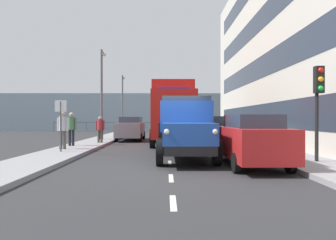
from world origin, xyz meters
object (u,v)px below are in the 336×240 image
(car_red_kerbside_near, at_px, (250,139))
(pedestrian_near_railing, at_px, (71,126))
(car_grey_oppositeside_0, at_px, (131,128))
(pedestrian_by_lamp, at_px, (101,126))
(lamp_post_far, at_px, (123,98))
(car_black_kerbside_1, at_px, (218,131))
(truck_vintage_blue, at_px, (186,130))
(lamp_post_promenade, at_px, (102,86))
(traffic_light_near, at_px, (318,93))
(lorry_cargo_red, at_px, (173,111))
(pedestrian_in_dark_coat, at_px, (63,127))
(street_sign, at_px, (61,117))
(pedestrian_couple_b, at_px, (100,127))
(car_silver_kerbside_2, at_px, (206,129))

(car_red_kerbside_near, distance_m, pedestrian_near_railing, 9.90)
(car_grey_oppositeside_0, distance_m, pedestrian_by_lamp, 2.25)
(pedestrian_by_lamp, bearing_deg, car_red_kerbside_near, 123.84)
(car_red_kerbside_near, relative_size, pedestrian_by_lamp, 2.89)
(lamp_post_far, bearing_deg, car_black_kerbside_1, 114.81)
(truck_vintage_blue, bearing_deg, lamp_post_promenade, -62.34)
(car_grey_oppositeside_0, bearing_deg, car_black_kerbside_1, 134.36)
(traffic_light_near, height_order, lamp_post_promenade, lamp_post_promenade)
(car_red_kerbside_near, distance_m, lamp_post_far, 24.31)
(lorry_cargo_red, height_order, pedestrian_by_lamp, lorry_cargo_red)
(truck_vintage_blue, relative_size, lamp_post_promenade, 0.89)
(lamp_post_far, bearing_deg, car_red_kerbside_near, 108.28)
(truck_vintage_blue, bearing_deg, traffic_light_near, 162.08)
(pedestrian_near_railing, distance_m, pedestrian_by_lamp, 5.10)
(truck_vintage_blue, xyz_separation_m, pedestrian_in_dark_coat, (5.67, -2.90, 0.03))
(pedestrian_by_lamp, relative_size, street_sign, 0.70)
(truck_vintage_blue, relative_size, lorry_cargo_red, 0.69)
(truck_vintage_blue, distance_m, car_grey_oppositeside_0, 11.26)
(car_black_kerbside_1, distance_m, pedestrian_by_lamp, 8.68)
(pedestrian_couple_b, xyz_separation_m, street_sign, (0.63, 5.03, 0.61))
(pedestrian_in_dark_coat, height_order, traffic_light_near, traffic_light_near)
(truck_vintage_blue, height_order, traffic_light_near, traffic_light_near)
(pedestrian_near_railing, xyz_separation_m, pedestrian_couple_b, (-1.06, -2.13, -0.13))
(lorry_cargo_red, xyz_separation_m, pedestrian_in_dark_coat, (5.34, 4.82, -0.87))
(pedestrian_by_lamp, bearing_deg, lorry_cargo_red, 158.08)
(car_black_kerbside_1, height_order, street_sign, street_sign)
(car_grey_oppositeside_0, relative_size, street_sign, 2.06)
(pedestrian_in_dark_coat, relative_size, pedestrian_near_railing, 1.01)
(car_black_kerbside_1, bearing_deg, pedestrian_couple_b, -12.92)
(street_sign, bearing_deg, lamp_post_far, -89.69)
(pedestrian_near_railing, bearing_deg, truck_vintage_blue, 141.30)
(car_black_kerbside_1, height_order, pedestrian_couple_b, pedestrian_couple_b)
(pedestrian_by_lamp, bearing_deg, pedestrian_in_dark_coat, 87.04)
(pedestrian_in_dark_coat, bearing_deg, car_red_kerbside_near, 151.42)
(lorry_cargo_red, xyz_separation_m, lamp_post_promenade, (4.98, -2.42, 1.86))
(pedestrian_near_railing, relative_size, street_sign, 0.79)
(car_red_kerbside_near, bearing_deg, street_sign, -22.45)
(pedestrian_near_railing, distance_m, lamp_post_promenade, 6.16)
(car_grey_oppositeside_0, distance_m, street_sign, 9.26)
(car_grey_oppositeside_0, relative_size, traffic_light_near, 1.45)
(car_silver_kerbside_2, bearing_deg, lorry_cargo_red, 42.80)
(truck_vintage_blue, relative_size, car_black_kerbside_1, 1.48)
(traffic_light_near, height_order, street_sign, traffic_light_near)
(traffic_light_near, bearing_deg, pedestrian_in_dark_coat, -23.24)
(car_grey_oppositeside_0, distance_m, traffic_light_near, 14.48)
(car_silver_kerbside_2, bearing_deg, pedestrian_near_railing, 34.03)
(car_black_kerbside_1, distance_m, pedestrian_near_railing, 7.92)
(lorry_cargo_red, xyz_separation_m, lamp_post_far, (5.14, -13.86, 1.76))
(lamp_post_promenade, distance_m, street_sign, 8.69)
(pedestrian_couple_b, relative_size, street_sign, 0.70)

